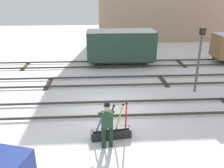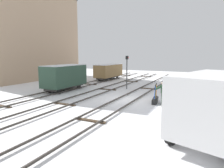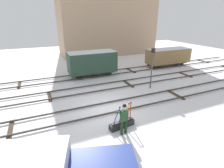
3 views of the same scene
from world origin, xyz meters
TOP-DOWN VIEW (x-y plane):
  - ground_plane at (0.00, 0.00)m, footprint 60.00×60.00m
  - track_main_line at (0.00, 0.00)m, footprint 44.00×1.94m
  - track_siding_near at (0.00, 3.68)m, footprint 44.00×1.94m
  - track_siding_far at (0.00, 7.37)m, footprint 44.00×1.94m
  - switch_lever_frame at (-0.06, -2.22)m, footprint 1.55×0.56m
  - rail_worker at (-0.24, -2.76)m, footprint 0.60×0.69m
  - signal_post at (4.86, 2.04)m, footprint 0.24×0.32m
  - apartment_building at (7.48, 18.92)m, footprint 15.89×6.88m
  - freight_car_back_track at (11.19, 7.37)m, footprint 5.66×1.96m
  - freight_car_near_switch at (1.20, 7.37)m, footprint 4.92×2.09m

SIDE VIEW (x-z plane):
  - ground_plane at x=0.00m, z-range 0.00..0.00m
  - track_siding_near at x=0.00m, z-range 0.02..0.20m
  - track_main_line at x=0.00m, z-range 0.02..0.20m
  - track_siding_far at x=0.00m, z-range 0.02..0.20m
  - switch_lever_frame at x=-0.06m, z-range -0.48..0.98m
  - rail_worker at x=-0.24m, z-range 0.12..1.90m
  - freight_car_back_track at x=11.19m, z-range 0.18..2.44m
  - freight_car_near_switch at x=1.20m, z-range 0.18..2.79m
  - signal_post at x=4.86m, z-range 0.42..3.93m
  - apartment_building at x=7.48m, z-range 0.01..13.25m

